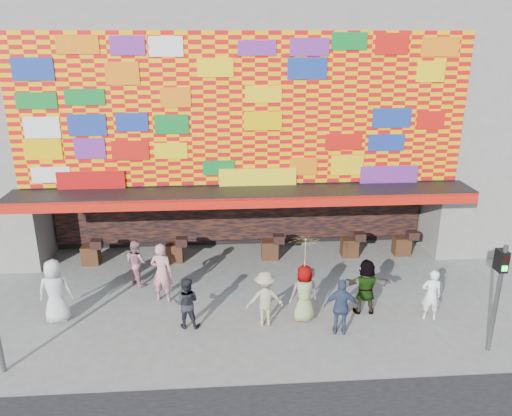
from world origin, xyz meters
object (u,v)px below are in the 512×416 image
object	(u,v)px
ped_f	(366,287)
parasol	(306,252)
ped_a	(55,291)
ped_e	(341,307)
ped_b	(162,272)
ped_h	(431,295)
ped_c	(187,303)
ped_d	(265,299)
ped_i	(136,262)
ped_g	(304,293)
signal_right	(499,287)

from	to	relation	value
ped_f	parasol	size ratio (longest dim) A/B	0.93
ped_a	ped_e	world-z (taller)	ped_a
ped_b	ped_h	bearing A→B (deg)	-176.72
ped_h	ped_e	bearing A→B (deg)	20.16
ped_c	parasol	bearing A→B (deg)	-170.18
ped_a	ped_d	size ratio (longest dim) A/B	1.15
ped_i	ped_h	bearing A→B (deg)	-153.80
ped_h	parasol	size ratio (longest dim) A/B	0.85
ped_g	ped_d	bearing A→B (deg)	-3.31
signal_right	ped_h	bearing A→B (deg)	120.79
ped_h	ped_i	xyz separation A→B (m)	(-8.83, 2.81, -0.01)
ped_a	ped_g	world-z (taller)	ped_a
signal_right	ped_a	bearing A→B (deg)	168.87
ped_f	ped_g	distance (m)	1.89
ped_h	ped_i	distance (m)	9.27
ped_b	parasol	size ratio (longest dim) A/B	1.05
parasol	ped_c	bearing A→B (deg)	-177.88
ped_d	ped_e	size ratio (longest dim) A/B	1.00
ped_a	ped_d	bearing A→B (deg)	166.92
ped_c	ped_g	distance (m)	3.36
ped_b	ped_d	world-z (taller)	ped_b
signal_right	ped_g	world-z (taller)	signal_right
ped_g	ped_i	size ratio (longest dim) A/B	1.10
ped_c	ped_b	bearing A→B (deg)	-53.86
ped_d	ped_h	world-z (taller)	ped_d
ped_a	ped_h	world-z (taller)	ped_a
ped_a	ped_c	bearing A→B (deg)	164.03
ped_e	parasol	world-z (taller)	parasol
ped_a	ped_d	distance (m)	6.00
ped_b	ped_h	xyz separation A→B (m)	(7.86, -1.64, -0.18)
ped_c	ped_d	size ratio (longest dim) A/B	0.91
ped_c	ped_i	bearing A→B (deg)	-48.70
ped_g	parasol	distance (m)	1.28
ped_g	ped_c	bearing A→B (deg)	-9.63
ped_c	ped_f	xyz separation A→B (m)	(5.23, 0.39, 0.10)
signal_right	ped_f	xyz separation A→B (m)	(-2.75, 2.10, -1.01)
ped_a	ped_i	world-z (taller)	ped_a
ped_b	parasol	bearing A→B (deg)	176.38
ped_b	ped_i	world-z (taller)	ped_b
ped_f	ped_i	distance (m)	7.41
ped_c	ped_e	distance (m)	4.31
ped_b	ped_f	distance (m)	6.18
ped_h	signal_right	bearing A→B (deg)	129.57
ped_a	parasol	distance (m)	7.23
ped_a	ped_i	distance (m)	2.88
ped_g	ped_f	bearing A→B (deg)	176.36
signal_right	ped_c	distance (m)	8.24
ped_e	parasol	xyz separation A→B (m)	(-0.90, 0.78, 1.32)
ped_b	ped_i	xyz separation A→B (m)	(-0.97, 1.17, -0.18)
ped_h	parasol	world-z (taller)	parasol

